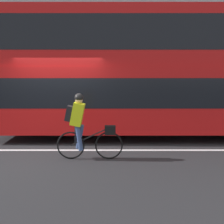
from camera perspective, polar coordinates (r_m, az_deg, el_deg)
The scene contains 7 objects.
ground_plane at distance 8.60m, azimuth -10.03°, elevation -6.96°, with size 80.00×80.00×0.00m, color #232326.
road_center_line at distance 8.64m, azimuth -9.99°, elevation -6.87°, with size 50.00×0.14×0.01m, color silver.
sidewalk_curb at distance 13.97m, azimuth -6.01°, elevation -0.93°, with size 60.00×2.17×0.14m.
building_facade at distance 15.19m, azimuth -5.72°, elevation 16.04°, with size 60.00×0.30×8.73m.
bus at distance 10.04m, azimuth 5.40°, elevation 7.94°, with size 9.04×2.44×4.01m.
cyclist_on_bike at distance 7.55m, azimuth -5.15°, elevation -2.18°, with size 1.61×0.32×1.61m.
street_sign_post at distance 14.24m, azimuth -16.84°, elevation 5.35°, with size 0.36×0.09×2.72m.
Camera 1 is at (1.53, -8.18, 2.17)m, focal length 50.00 mm.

